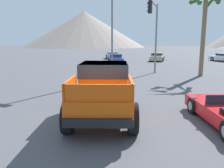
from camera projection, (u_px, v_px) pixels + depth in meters
ground_plane at (104, 122)px, 7.88m from camera, size 320.00×320.00×0.00m
orange_pickup_truck at (103, 87)px, 8.30m from camera, size 3.36×5.03×2.02m
parked_car_white at (223, 57)px, 32.37m from camera, size 3.96×4.19×1.19m
parked_car_tan at (157, 57)px, 33.07m from camera, size 2.05×4.14×1.21m
parked_car_silver at (113, 55)px, 37.26m from camera, size 3.59×4.55×1.14m
parked_car_blue at (115, 58)px, 30.93m from camera, size 3.50×4.89×1.17m
traffic_light_main at (154, 24)px, 18.20m from camera, size 0.38×4.13×6.12m
street_lamp_post at (112, 15)px, 15.92m from camera, size 0.90×0.24×7.98m
palm_tree_short at (206, 10)px, 17.63m from camera, size 2.82×2.79×7.13m
distant_mountain_range at (205, 29)px, 107.83m from camera, size 163.53×79.91×21.70m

